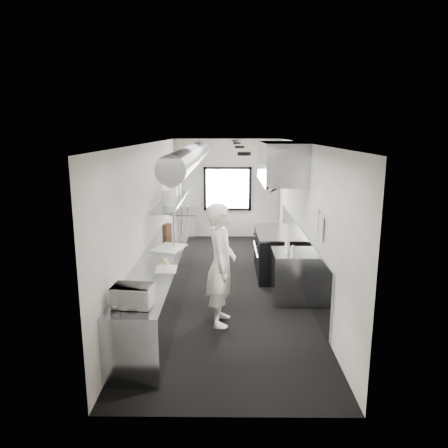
{
  "coord_description": "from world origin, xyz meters",
  "views": [
    {
      "loc": [
        0.01,
        -8.03,
        3.04
      ],
      "look_at": [
        -0.06,
        -0.2,
        1.3
      ],
      "focal_mm": 34.05,
      "sensor_mm": 36.0,
      "label": 1
    }
  ],
  "objects_px": {
    "range": "(276,253)",
    "plate_stack_a": "(168,197)",
    "plate_stack_c": "(172,191)",
    "cutting_board": "(169,248)",
    "plate_stack_b": "(170,196)",
    "plate_stack_d": "(176,186)",
    "squeeze_bottle_e": "(288,243)",
    "squeeze_bottle_a": "(293,251)",
    "deli_tub_a": "(130,294)",
    "knife_block": "(167,230)",
    "pass_shelf": "(172,201)",
    "bottle_station": "(290,276)",
    "exhaust_hood": "(281,163)",
    "far_work_table": "(185,227)",
    "deli_tub_b": "(128,288)",
    "squeeze_bottle_d": "(288,244)",
    "squeeze_bottle_c": "(287,246)",
    "line_cook": "(221,265)",
    "prep_counter": "(166,272)",
    "squeeze_bottle_b": "(287,249)",
    "microwave": "(133,296)"
  },
  "relations": [
    {
      "from": "pass_shelf",
      "to": "squeeze_bottle_d",
      "type": "bearing_deg",
      "value": -33.6
    },
    {
      "from": "bottle_station",
      "to": "plate_stack_b",
      "type": "height_order",
      "value": "plate_stack_b"
    },
    {
      "from": "knife_block",
      "to": "squeeze_bottle_d",
      "type": "xyz_separation_m",
      "value": [
        2.36,
        -1.03,
        -0.02
      ]
    },
    {
      "from": "squeeze_bottle_a",
      "to": "plate_stack_d",
      "type": "bearing_deg",
      "value": 129.65
    },
    {
      "from": "deli_tub_a",
      "to": "knife_block",
      "type": "xyz_separation_m",
      "value": [
        0.01,
        3.34,
        0.07
      ]
    },
    {
      "from": "microwave",
      "to": "prep_counter",
      "type": "bearing_deg",
      "value": 94.94
    },
    {
      "from": "exhaust_hood",
      "to": "plate_stack_c",
      "type": "height_order",
      "value": "exhaust_hood"
    },
    {
      "from": "plate_stack_b",
      "to": "deli_tub_b",
      "type": "bearing_deg",
      "value": -92.49
    },
    {
      "from": "far_work_table",
      "to": "plate_stack_a",
      "type": "distance_m",
      "value": 3.14
    },
    {
      "from": "plate_stack_d",
      "to": "squeeze_bottle_e",
      "type": "relative_size",
      "value": 2.13
    },
    {
      "from": "deli_tub_a",
      "to": "plate_stack_b",
      "type": "xyz_separation_m",
      "value": [
        0.06,
        3.53,
        0.76
      ]
    },
    {
      "from": "far_work_table",
      "to": "plate_stack_d",
      "type": "relative_size",
      "value": 3.35
    },
    {
      "from": "far_work_table",
      "to": "squeeze_bottle_d",
      "type": "xyz_separation_m",
      "value": [
        2.26,
        -3.73,
        0.55
      ]
    },
    {
      "from": "squeeze_bottle_c",
      "to": "squeeze_bottle_d",
      "type": "bearing_deg",
      "value": 74.29
    },
    {
      "from": "prep_counter",
      "to": "cutting_board",
      "type": "height_order",
      "value": "cutting_board"
    },
    {
      "from": "pass_shelf",
      "to": "plate_stack_b",
      "type": "bearing_deg",
      "value": -91.04
    },
    {
      "from": "pass_shelf",
      "to": "far_work_table",
      "type": "relative_size",
      "value": 2.5
    },
    {
      "from": "cutting_board",
      "to": "squeeze_bottle_e",
      "type": "xyz_separation_m",
      "value": [
        2.2,
        0.09,
        0.07
      ]
    },
    {
      "from": "bottle_station",
      "to": "squeeze_bottle_e",
      "type": "relative_size",
      "value": 5.36
    },
    {
      "from": "squeeze_bottle_b",
      "to": "squeeze_bottle_d",
      "type": "relative_size",
      "value": 0.84
    },
    {
      "from": "cutting_board",
      "to": "pass_shelf",
      "type": "bearing_deg",
      "value": 94.52
    },
    {
      "from": "deli_tub_b",
      "to": "squeeze_bottle_a",
      "type": "relative_size",
      "value": 0.73
    },
    {
      "from": "range",
      "to": "far_work_table",
      "type": "bearing_deg",
      "value": 131.19
    },
    {
      "from": "deli_tub_a",
      "to": "pass_shelf",
      "type": "bearing_deg",
      "value": 88.96
    },
    {
      "from": "squeeze_bottle_a",
      "to": "cutting_board",
      "type": "bearing_deg",
      "value": 166.78
    },
    {
      "from": "exhaust_hood",
      "to": "bottle_station",
      "type": "distance_m",
      "value": 2.39
    },
    {
      "from": "deli_tub_a",
      "to": "plate_stack_a",
      "type": "distance_m",
      "value": 3.26
    },
    {
      "from": "cutting_board",
      "to": "squeeze_bottle_a",
      "type": "relative_size",
      "value": 3.29
    },
    {
      "from": "exhaust_hood",
      "to": "plate_stack_a",
      "type": "bearing_deg",
      "value": -170.72
    },
    {
      "from": "range",
      "to": "microwave",
      "type": "xyz_separation_m",
      "value": [
        -2.2,
        -3.81,
        0.57
      ]
    },
    {
      "from": "exhaust_hood",
      "to": "plate_stack_b",
      "type": "bearing_deg",
      "value": -179.8
    },
    {
      "from": "bottle_station",
      "to": "squeeze_bottle_b",
      "type": "bearing_deg",
      "value": -125.44
    },
    {
      "from": "plate_stack_b",
      "to": "squeeze_bottle_e",
      "type": "xyz_separation_m",
      "value": [
        2.32,
        -1.08,
        -0.72
      ]
    },
    {
      "from": "squeeze_bottle_a",
      "to": "pass_shelf",
      "type": "bearing_deg",
      "value": 139.31
    },
    {
      "from": "line_cook",
      "to": "cutting_board",
      "type": "height_order",
      "value": "line_cook"
    },
    {
      "from": "plate_stack_a",
      "to": "plate_stack_c",
      "type": "relative_size",
      "value": 0.97
    },
    {
      "from": "squeeze_bottle_a",
      "to": "exhaust_hood",
      "type": "bearing_deg",
      "value": 91.22
    },
    {
      "from": "knife_block",
      "to": "pass_shelf",
      "type": "bearing_deg",
      "value": 106.33
    },
    {
      "from": "plate_stack_c",
      "to": "squeeze_bottle_b",
      "type": "xyz_separation_m",
      "value": [
        2.28,
        -2.1,
        -0.75
      ]
    },
    {
      "from": "microwave",
      "to": "plate_stack_a",
      "type": "bearing_deg",
      "value": 95.48
    },
    {
      "from": "plate_stack_a",
      "to": "plate_stack_c",
      "type": "bearing_deg",
      "value": 92.47
    },
    {
      "from": "knife_block",
      "to": "squeeze_bottle_b",
      "type": "distance_m",
      "value": 2.66
    },
    {
      "from": "deli_tub_a",
      "to": "plate_stack_a",
      "type": "height_order",
      "value": "plate_stack_a"
    },
    {
      "from": "exhaust_hood",
      "to": "cutting_board",
      "type": "bearing_deg",
      "value": -151.48
    },
    {
      "from": "knife_block",
      "to": "exhaust_hood",
      "type": "bearing_deg",
      "value": 27.65
    },
    {
      "from": "line_cook",
      "to": "deli_tub_a",
      "type": "relative_size",
      "value": 15.12
    },
    {
      "from": "cutting_board",
      "to": "plate_stack_b",
      "type": "relative_size",
      "value": 2.34
    },
    {
      "from": "range",
      "to": "plate_stack_a",
      "type": "bearing_deg",
      "value": -170.47
    },
    {
      "from": "line_cook",
      "to": "squeeze_bottle_b",
      "type": "relative_size",
      "value": 11.75
    },
    {
      "from": "squeeze_bottle_a",
      "to": "squeeze_bottle_c",
      "type": "relative_size",
      "value": 0.97
    }
  ]
}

